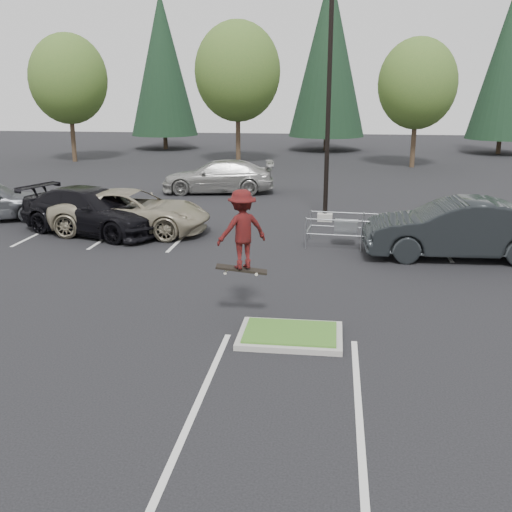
# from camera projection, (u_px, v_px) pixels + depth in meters

# --- Properties ---
(ground) EXTENTS (120.00, 120.00, 0.00)m
(ground) POSITION_uv_depth(u_px,v_px,m) (290.00, 338.00, 12.78)
(ground) COLOR black
(ground) RESTS_ON ground
(grass_median) EXTENTS (2.20, 1.60, 0.16)m
(grass_median) POSITION_uv_depth(u_px,v_px,m) (290.00, 335.00, 12.76)
(grass_median) COLOR #A09C95
(grass_median) RESTS_ON ground
(stall_lines) EXTENTS (22.62, 17.60, 0.01)m
(stall_lines) POSITION_uv_depth(u_px,v_px,m) (261.00, 259.00, 18.70)
(stall_lines) COLOR silver
(stall_lines) RESTS_ON ground
(light_pole) EXTENTS (0.70, 0.60, 10.12)m
(light_pole) POSITION_uv_depth(u_px,v_px,m) (328.00, 104.00, 22.94)
(light_pole) COLOR #A09C95
(light_pole) RESTS_ON ground
(decid_a) EXTENTS (5.44, 5.44, 8.91)m
(decid_a) POSITION_uv_depth(u_px,v_px,m) (69.00, 82.00, 42.19)
(decid_a) COLOR #38281C
(decid_a) RESTS_ON ground
(decid_b) EXTENTS (5.89, 5.89, 9.64)m
(decid_b) POSITION_uv_depth(u_px,v_px,m) (238.00, 75.00, 41.04)
(decid_b) COLOR #38281C
(decid_b) RESTS_ON ground
(decid_c) EXTENTS (5.12, 5.12, 8.38)m
(decid_c) POSITION_uv_depth(u_px,v_px,m) (417.00, 87.00, 39.09)
(decid_c) COLOR #38281C
(decid_c) RESTS_ON ground
(conif_a) EXTENTS (5.72, 5.72, 13.00)m
(conif_a) POSITION_uv_depth(u_px,v_px,m) (162.00, 64.00, 50.79)
(conif_a) COLOR #38281C
(conif_a) RESTS_ON ground
(conif_b) EXTENTS (6.38, 6.38, 14.50)m
(conif_b) POSITION_uv_depth(u_px,v_px,m) (328.00, 54.00, 49.32)
(conif_b) COLOR #38281C
(conif_b) RESTS_ON ground
(conif_c) EXTENTS (5.50, 5.50, 12.50)m
(conif_c) POSITION_uv_depth(u_px,v_px,m) (507.00, 66.00, 46.89)
(conif_c) COLOR #38281C
(conif_c) RESTS_ON ground
(cart_corral) EXTENTS (3.79, 1.63, 1.05)m
(cart_corral) POSITION_uv_depth(u_px,v_px,m) (350.00, 227.00, 20.10)
(cart_corral) COLOR #95989D
(cart_corral) RESTS_ON ground
(skateboarder) EXTENTS (1.33, 1.17, 1.93)m
(skateboarder) POSITION_uv_depth(u_px,v_px,m) (241.00, 230.00, 13.31)
(skateboarder) COLOR black
(skateboarder) RESTS_ON ground
(car_l_tan) EXTENTS (5.77, 2.75, 1.59)m
(car_l_tan) POSITION_uv_depth(u_px,v_px,m) (132.00, 212.00, 21.89)
(car_l_tan) COLOR gray
(car_l_tan) RESTS_ON ground
(car_l_black) EXTENTS (6.20, 4.16, 1.67)m
(car_l_black) POSITION_uv_depth(u_px,v_px,m) (90.00, 211.00, 21.88)
(car_l_black) COLOR black
(car_l_black) RESTS_ON ground
(car_r_charc) EXTENTS (5.72, 2.19, 1.86)m
(car_r_charc) POSITION_uv_depth(u_px,v_px,m) (456.00, 229.00, 18.63)
(car_r_charc) COLOR black
(car_r_charc) RESTS_ON ground
(car_far_silver) EXTENTS (5.91, 2.98, 1.64)m
(car_far_silver) POSITION_uv_depth(u_px,v_px,m) (219.00, 177.00, 30.37)
(car_far_silver) COLOR #9E9D99
(car_far_silver) RESTS_ON ground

